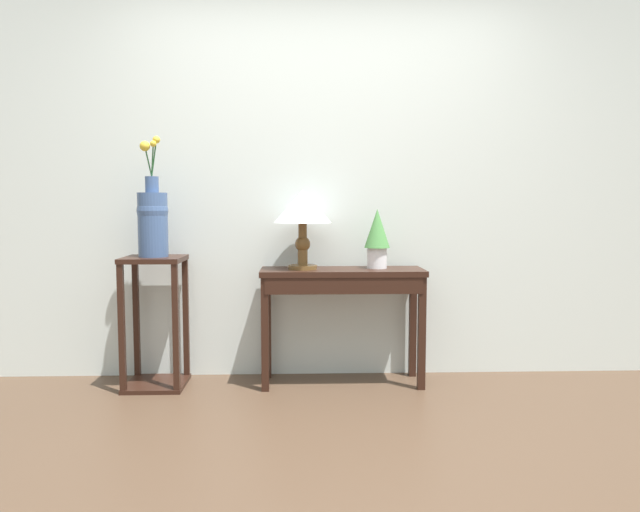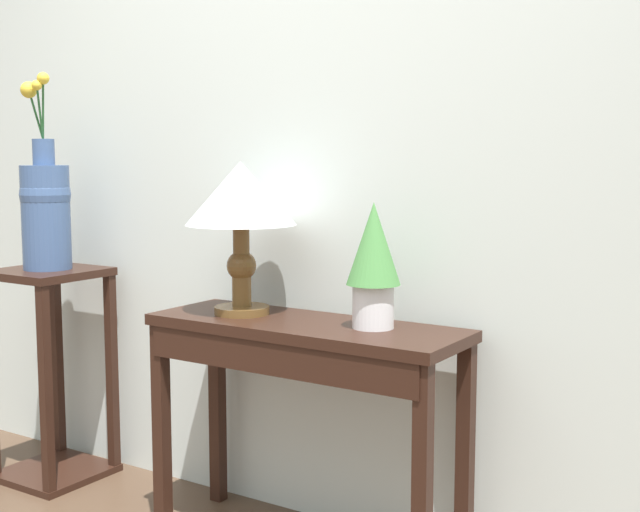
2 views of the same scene
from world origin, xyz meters
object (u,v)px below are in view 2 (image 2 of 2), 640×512
object	(u,v)px
table_lamp	(241,201)
potted_plant_on_console	(373,259)
flower_vase_tall	(45,205)
pedestal_stand_left	(52,374)
console_table	(301,363)

from	to	relation	value
table_lamp	potted_plant_on_console	distance (m)	0.50
potted_plant_on_console	flower_vase_tall	bearing A→B (deg)	-177.78
table_lamp	flower_vase_tall	xyz separation A→B (m)	(-0.92, -0.02, -0.04)
pedestal_stand_left	flower_vase_tall	bearing A→B (deg)	-97.54
table_lamp	potted_plant_on_console	xyz separation A→B (m)	(0.47, 0.03, -0.16)
console_table	flower_vase_tall	distance (m)	1.25
potted_plant_on_console	pedestal_stand_left	distance (m)	1.49
console_table	potted_plant_on_console	world-z (taller)	potted_plant_on_console
flower_vase_tall	table_lamp	bearing A→B (deg)	1.36
flower_vase_tall	console_table	bearing A→B (deg)	0.03
potted_plant_on_console	pedestal_stand_left	bearing A→B (deg)	-177.80
potted_plant_on_console	flower_vase_tall	distance (m)	1.39
pedestal_stand_left	potted_plant_on_console	bearing A→B (deg)	2.20
table_lamp	flower_vase_tall	distance (m)	0.92
table_lamp	flower_vase_tall	bearing A→B (deg)	-178.64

